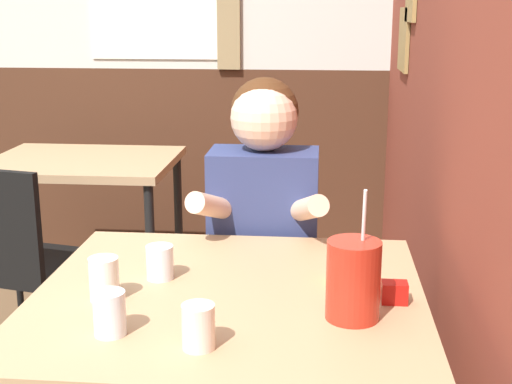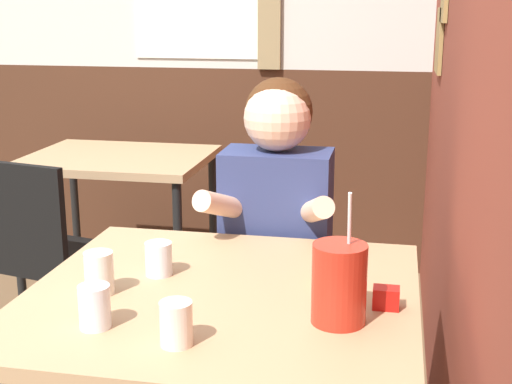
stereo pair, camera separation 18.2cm
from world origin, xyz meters
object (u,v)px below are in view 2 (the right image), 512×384
(main_table, at_px, (222,318))
(person_seated, at_px, (276,257))
(cocktail_pitcher, at_px, (339,284))
(background_table, at_px, (119,174))
(chair_near_window, at_px, (43,248))

(main_table, distance_m, person_seated, 0.58)
(person_seated, distance_m, cocktail_pitcher, 0.76)
(background_table, distance_m, cocktail_pitcher, 1.98)
(chair_near_window, xyz_separation_m, person_seated, (0.96, -0.27, 0.13))
(person_seated, bearing_deg, main_table, -93.67)
(background_table, bearing_deg, chair_near_window, -95.71)
(main_table, bearing_deg, chair_near_window, 137.63)
(background_table, distance_m, person_seated, 1.28)
(cocktail_pitcher, bearing_deg, chair_near_window, 141.74)
(person_seated, bearing_deg, background_table, 134.71)
(background_table, relative_size, person_seated, 0.68)
(background_table, relative_size, chair_near_window, 0.94)
(main_table, relative_size, chair_near_window, 1.07)
(chair_near_window, distance_m, cocktail_pitcher, 1.58)
(chair_near_window, xyz_separation_m, cocktail_pitcher, (1.22, -0.96, 0.33))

